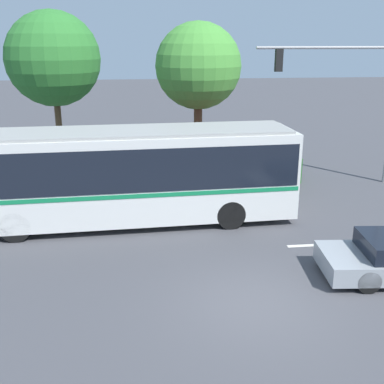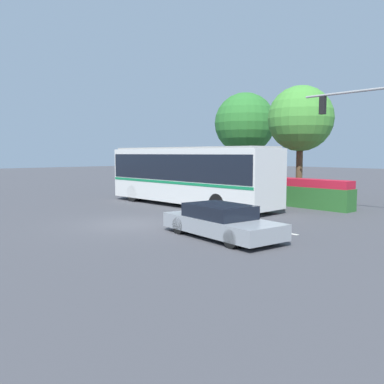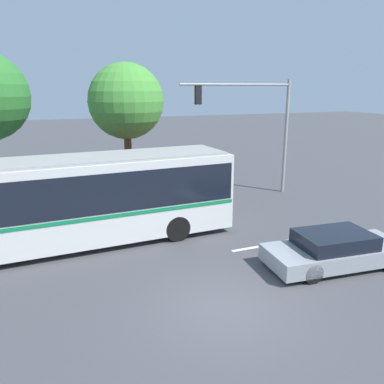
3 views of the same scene
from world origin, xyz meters
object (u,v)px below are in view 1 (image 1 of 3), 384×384
at_px(city_bus, 132,171).
at_px(traffic_light_pole, 358,89).
at_px(street_tree_centre, 198,67).
at_px(street_tree_left, 53,59).

height_order(city_bus, traffic_light_pole, traffic_light_pole).
bearing_deg(street_tree_centre, traffic_light_pole, -21.41).
xyz_separation_m(city_bus, street_tree_centre, (3.11, 6.24, 3.15)).
bearing_deg(street_tree_left, city_bus, -67.32).
bearing_deg(street_tree_left, traffic_light_pole, -21.88).
distance_m(traffic_light_pole, street_tree_centre, 7.09).
relative_size(city_bus, traffic_light_pole, 1.81).
xyz_separation_m(traffic_light_pole, street_tree_left, (-13.46, 5.41, 1.08)).
bearing_deg(street_tree_centre, city_bus, -116.52).
relative_size(traffic_light_pole, street_tree_left, 0.82).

